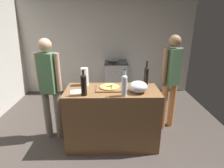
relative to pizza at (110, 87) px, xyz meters
The scene contains 14 objects.
ground_plane 1.22m from the pizza, 105.13° to the left, with size 4.66×3.63×0.02m, color #3F3833.
kitchen_wall_rear 2.33m from the pizza, 94.93° to the left, with size 4.66×0.10×2.60m, color beige.
counter 0.49m from the pizza, 37.18° to the right, with size 1.37×0.62×0.91m, color brown.
cutting_board 0.02m from the pizza, 96.74° to the left, with size 0.40×0.32×0.02m, color brown.
pizza is the anchor object (origin of this frame).
mixing_bowl 0.42m from the pizza, 19.29° to the right, with size 0.26×0.26×0.16m.
paper_towel_roll 0.44m from the pizza, 155.27° to the left, with size 0.11×0.11×0.28m.
wine_bottle_green 0.36m from the pizza, 54.93° to the right, with size 0.08×0.08×0.37m.
wine_bottle_dark 0.44m from the pizza, 145.64° to the right, with size 0.08×0.08×0.35m.
wine_bottle_clear 0.57m from the pizza, ahead, with size 0.07×0.07×0.40m.
recipe_sheet 0.47m from the pizza, 167.20° to the right, with size 0.21×0.15×0.00m, color white.
stove 1.97m from the pizza, 85.06° to the left, with size 0.56×0.60×0.94m.
person_in_stripes 0.94m from the pizza, behind, with size 0.39×0.24×1.63m.
person_in_red 1.13m from the pizza, 22.25° to the left, with size 0.36×0.27×1.65m.
Camera 1 is at (0.19, -1.76, 1.87)m, focal length 29.48 mm.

